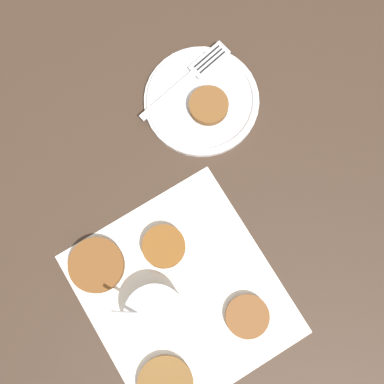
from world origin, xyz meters
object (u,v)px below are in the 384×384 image
(serving_plate, at_px, (202,100))
(sauce_bowl, at_px, (156,315))
(fritter_on_plate, at_px, (209,106))
(fork, at_px, (193,74))

(serving_plate, bearing_deg, sauce_bowl, -41.56)
(serving_plate, height_order, fritter_on_plate, fritter_on_plate)
(serving_plate, relative_size, fritter_on_plate, 2.96)
(fritter_on_plate, height_order, fork, fritter_on_plate)
(fritter_on_plate, distance_m, fork, 0.06)
(serving_plate, relative_size, fork, 1.02)
(sauce_bowl, bearing_deg, serving_plate, 138.44)
(sauce_bowl, height_order, fritter_on_plate, sauce_bowl)
(sauce_bowl, relative_size, serving_plate, 0.58)
(sauce_bowl, distance_m, serving_plate, 0.36)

